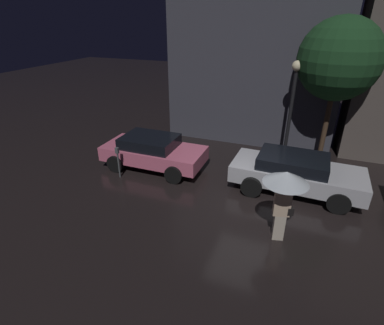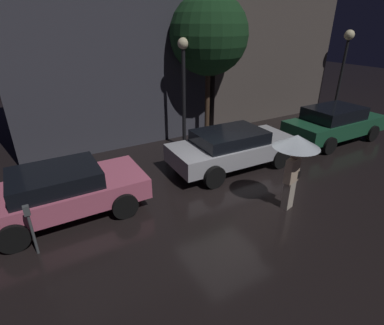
% 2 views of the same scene
% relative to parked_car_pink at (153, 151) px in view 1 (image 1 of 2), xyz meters
% --- Properties ---
extents(ground_plane, '(60.00, 60.00, 0.00)m').
position_rel_parked_car_pink_xyz_m(ground_plane, '(4.28, -1.33, -0.72)').
color(ground_plane, black).
extents(building_facade_left, '(7.67, 3.00, 9.15)m').
position_rel_parked_car_pink_xyz_m(building_facade_left, '(2.88, 5.17, 3.86)').
color(building_facade_left, '#3D3D47').
rests_on(building_facade_left, ground).
extents(parked_car_pink, '(4.06, 2.00, 1.32)m').
position_rel_parked_car_pink_xyz_m(parked_car_pink, '(0.00, 0.00, 0.00)').
color(parked_car_pink, '#DB6684').
rests_on(parked_car_pink, ground).
extents(parked_car_silver, '(4.45, 2.01, 1.34)m').
position_rel_parked_car_pink_xyz_m(parked_car_silver, '(5.46, 0.13, 0.02)').
color(parked_car_silver, '#B7B7BF').
rests_on(parked_car_silver, ground).
extents(pedestrian_with_umbrella, '(1.17, 1.17, 2.10)m').
position_rel_parked_car_pink_xyz_m(pedestrian_with_umbrella, '(5.25, -2.67, 0.99)').
color(pedestrian_with_umbrella, beige).
rests_on(pedestrian_with_umbrella, ground).
extents(parking_meter, '(0.12, 0.10, 1.23)m').
position_rel_parked_car_pink_xyz_m(parking_meter, '(-0.82, -1.23, 0.05)').
color(parking_meter, '#4C5154').
rests_on(parking_meter, ground).
extents(street_lamp_near, '(0.40, 0.40, 4.11)m').
position_rel_parked_car_pink_xyz_m(street_lamp_near, '(4.90, 2.52, 2.09)').
color(street_lamp_near, black).
rests_on(street_lamp_near, ground).
extents(street_tree, '(3.03, 3.03, 5.66)m').
position_rel_parked_car_pink_xyz_m(street_tree, '(6.31, 3.06, 3.42)').
color(street_tree, '#473323').
rests_on(street_tree, ground).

